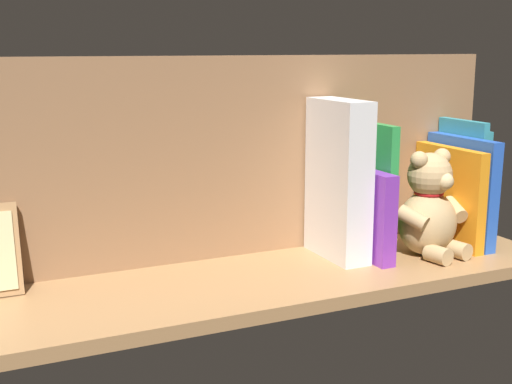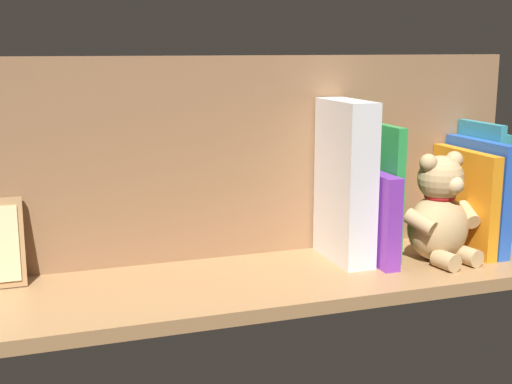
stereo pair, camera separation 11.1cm
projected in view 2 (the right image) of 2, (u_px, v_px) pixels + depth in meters
ground_plane at (256, 281)px, 114.80cm from camera, size 109.08×29.12×2.20cm
shelf_back_panel at (234, 158)px, 122.25cm from camera, size 109.08×1.50×35.83cm
book_0 at (485, 187)px, 132.38cm from camera, size 1.25×11.82×21.57cm
book_1 at (479, 184)px, 131.12cm from camera, size 1.96×12.89×23.48cm
book_2 at (477, 195)px, 128.16cm from camera, size 2.74×18.31×20.59cm
book_3 at (464, 200)px, 127.43cm from camera, size 2.16×18.38×18.80cm
teddy_bear at (440, 213)px, 121.16cm from camera, size 15.44×13.79×19.36cm
book_4 at (380, 190)px, 123.74cm from camera, size 1.70×14.13×23.93cm
book_5 at (370, 215)px, 122.18cm from camera, size 2.81×17.41×16.04cm
dictionary_thick_white at (345, 181)px, 120.54cm from camera, size 5.36×14.89×28.39cm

